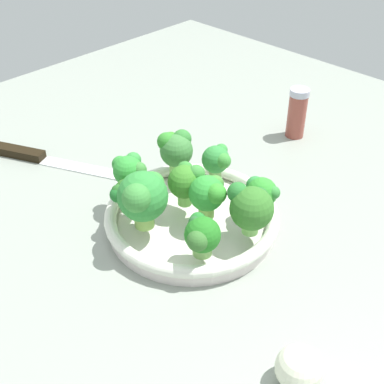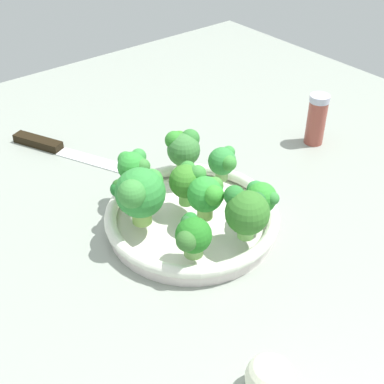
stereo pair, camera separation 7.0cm
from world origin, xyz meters
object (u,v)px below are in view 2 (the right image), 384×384
object	(u,v)px
knife	(60,149)
broccoli_floret_7	(247,211)
broccoli_floret_5	(187,180)
broccoli_floret_3	(207,195)
broccoli_floret_0	(223,162)
broccoli_floret_8	(183,148)
garlic_bulb	(269,378)
broccoli_floret_1	(261,198)
broccoli_floret_9	(133,166)
pepper_shaker	(316,119)
bowl	(192,218)
broccoli_floret_2	(192,235)
broccoli_floret_4	(140,193)
broccoli_floret_6	(128,188)

from	to	relation	value
knife	broccoli_floret_7	bearing A→B (deg)	100.68
broccoli_floret_5	broccoli_floret_7	distance (cm)	10.47
broccoli_floret_3	knife	xyz separation A→B (cm)	(5.81, -33.22, -6.51)
broccoli_floret_3	broccoli_floret_0	bearing A→B (deg)	-144.68
broccoli_floret_8	garlic_bulb	size ratio (longest dim) A/B	1.39
broccoli_floret_1	garlic_bulb	world-z (taller)	broccoli_floret_1
broccoli_floret_1	broccoli_floret_5	world-z (taller)	broccoli_floret_5
broccoli_floret_9	pepper_shaker	world-z (taller)	same
broccoli_floret_0	broccoli_floret_9	xyz separation A→B (cm)	(11.81, -6.33, 0.74)
broccoli_floret_0	broccoli_floret_8	world-z (taller)	broccoli_floret_8
bowl	broccoli_floret_2	bearing A→B (deg)	51.46
broccoli_floret_3	broccoli_floret_4	world-z (taller)	broccoli_floret_4
broccoli_floret_1	broccoli_floret_8	distance (cm)	15.60
bowl	broccoli_floret_0	world-z (taller)	broccoli_floret_0
broccoli_floret_4	broccoli_floret_1	bearing A→B (deg)	144.63
bowl	broccoli_floret_5	bearing A→B (deg)	-106.18
garlic_bulb	pepper_shaker	world-z (taller)	pepper_shaker
broccoli_floret_4	broccoli_floret_7	world-z (taller)	broccoli_floret_4
bowl	broccoli_floret_3	world-z (taller)	broccoli_floret_3
broccoli_floret_5	broccoli_floret_4	bearing A→B (deg)	-2.43
broccoli_floret_0	broccoli_floret_2	bearing A→B (deg)	35.67
broccoli_floret_8	knife	size ratio (longest dim) A/B	0.28
broccoli_floret_4	broccoli_floret_9	size ratio (longest dim) A/B	1.33
broccoli_floret_1	broccoli_floret_9	size ratio (longest dim) A/B	0.92
broccoli_floret_0	pepper_shaker	distance (cm)	23.77
broccoli_floret_3	broccoli_floret_8	xyz separation A→B (cm)	(-4.40, -10.92, 0.50)
garlic_bulb	pepper_shaker	distance (cm)	52.32
broccoli_floret_2	broccoli_floret_5	distance (cm)	10.86
bowl	broccoli_floret_8	xyz separation A→B (cm)	(-4.84, -8.23, 5.95)
broccoli_floret_0	broccoli_floret_8	bearing A→B (deg)	-57.19
broccoli_floret_4	knife	bearing A→B (deg)	-93.45
broccoli_floret_4	broccoli_floret_5	size ratio (longest dim) A/B	1.32
broccoli_floret_3	broccoli_floret_7	bearing A→B (deg)	104.86
knife	garlic_bulb	xyz separation A→B (cm)	(5.21, 56.18, 1.95)
broccoli_floret_4	broccoli_floret_6	size ratio (longest dim) A/B	1.61
knife	garlic_bulb	bearing A→B (deg)	84.70
broccoli_floret_2	broccoli_floret_9	distance (cm)	16.57
broccoli_floret_4	broccoli_floret_8	world-z (taller)	broccoli_floret_4
broccoli_floret_3	broccoli_floret_4	xyz separation A→B (cm)	(7.53, -4.69, 1.07)
broccoli_floret_1	garlic_bulb	distance (cm)	25.08
broccoli_floret_4	garlic_bulb	bearing A→B (deg)	82.80
pepper_shaker	garlic_bulb	bearing A→B (deg)	35.59
bowl	broccoli_floret_4	bearing A→B (deg)	-15.75
bowl	broccoli_floret_5	distance (cm)	5.64
broccoli_floret_3	broccoli_floret_5	world-z (taller)	same
bowl	broccoli_floret_1	bearing A→B (deg)	129.47
broccoli_floret_1	broccoli_floret_9	world-z (taller)	broccoli_floret_9
broccoli_floret_4	pepper_shaker	xyz separation A→B (cm)	(-39.02, -2.78, -3.43)
broccoli_floret_2	broccoli_floret_5	xyz separation A→B (cm)	(-6.22, -8.88, 0.66)
garlic_bulb	knife	bearing A→B (deg)	-95.30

